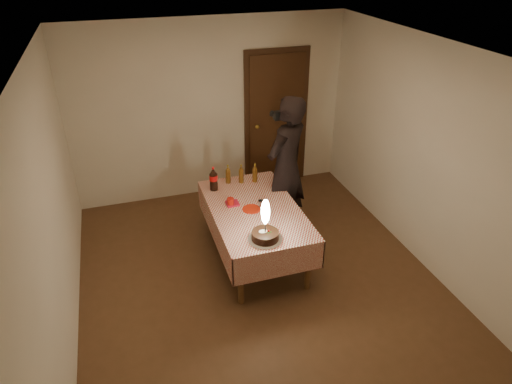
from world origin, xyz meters
TOP-DOWN VIEW (x-y plane):
  - ground at (0.00, 0.00)m, footprint 4.00×4.50m
  - room_shell at (0.03, 0.08)m, footprint 4.04×4.54m
  - dining_table at (0.09, 0.42)m, footprint 1.02×1.72m
  - birthday_cake at (0.00, -0.21)m, footprint 0.36×0.36m
  - red_plate at (0.05, 0.41)m, footprint 0.22×0.22m
  - red_cup at (-0.17, 0.57)m, footprint 0.08×0.08m
  - clear_cup at (0.17, 0.42)m, footprint 0.07×0.07m
  - napkin_stack at (-0.14, 0.59)m, footprint 0.15×0.15m
  - cola_bottle at (-0.27, 1.01)m, footprint 0.10×0.10m
  - amber_bottle_left at (-0.05, 1.13)m, footprint 0.06×0.06m
  - amber_bottle_right at (0.29, 1.05)m, footprint 0.06×0.06m
  - amber_bottle_mid at (0.12, 1.09)m, footprint 0.06×0.06m
  - photographer at (0.65, 0.88)m, footprint 0.82×0.75m

SIDE VIEW (x-z plane):
  - ground at x=0.00m, z-range -0.01..0.01m
  - dining_table at x=0.09m, z-range 0.26..0.96m
  - red_plate at x=0.05m, z-range 0.70..0.71m
  - napkin_stack at x=-0.14m, z-range 0.70..0.72m
  - clear_cup at x=0.17m, z-range 0.70..0.79m
  - red_cup at x=-0.17m, z-range 0.70..0.80m
  - birthday_cake at x=0.00m, z-range 0.57..1.06m
  - amber_bottle_left at x=-0.05m, z-range 0.69..0.95m
  - amber_bottle_right at x=0.29m, z-range 0.69..0.95m
  - amber_bottle_mid at x=0.12m, z-range 0.69..0.95m
  - cola_bottle at x=-0.27m, z-range 0.70..1.01m
  - photographer at x=0.65m, z-range 0.00..1.87m
  - room_shell at x=0.03m, z-range 0.34..2.96m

